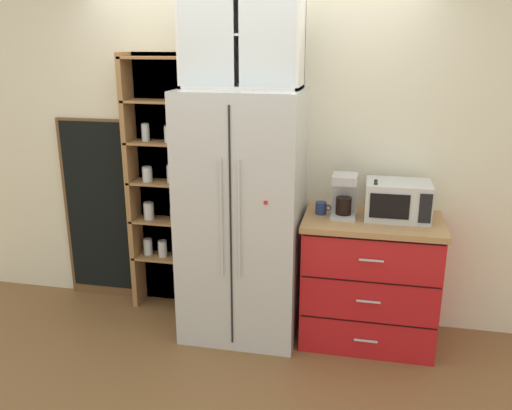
% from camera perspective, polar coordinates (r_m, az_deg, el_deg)
% --- Properties ---
extents(ground_plane, '(10.74, 10.74, 0.00)m').
position_cam_1_polar(ground_plane, '(4.23, -1.40, -13.02)').
color(ground_plane, brown).
extents(wall_back_cream, '(5.04, 0.10, 2.55)m').
position_cam_1_polar(wall_back_cream, '(4.14, -0.24, 5.28)').
color(wall_back_cream, silver).
rests_on(wall_back_cream, ground).
extents(refrigerator, '(0.84, 0.69, 1.82)m').
position_cam_1_polar(refrigerator, '(3.87, -1.45, -1.20)').
color(refrigerator, silver).
rests_on(refrigerator, ground).
extents(pantry_shelf_column, '(0.56, 0.24, 2.05)m').
position_cam_1_polar(pantry_shelf_column, '(4.31, -9.91, 2.23)').
color(pantry_shelf_column, brown).
rests_on(pantry_shelf_column, ground).
extents(counter_cabinet, '(0.96, 0.61, 0.94)m').
position_cam_1_polar(counter_cabinet, '(3.98, 11.99, -7.84)').
color(counter_cabinet, red).
rests_on(counter_cabinet, ground).
extents(microwave, '(0.44, 0.33, 0.26)m').
position_cam_1_polar(microwave, '(3.82, 14.92, 0.50)').
color(microwave, silver).
rests_on(microwave, counter_cabinet).
extents(coffee_maker, '(0.17, 0.20, 0.31)m').
position_cam_1_polar(coffee_maker, '(3.77, 9.42, 1.03)').
color(coffee_maker, '#B7B7BC').
rests_on(coffee_maker, counter_cabinet).
extents(mug_navy, '(0.11, 0.08, 0.09)m').
position_cam_1_polar(mug_navy, '(3.83, 6.98, -0.32)').
color(mug_navy, navy).
rests_on(mug_navy, counter_cabinet).
extents(bottle_cobalt, '(0.07, 0.07, 0.27)m').
position_cam_1_polar(bottle_cobalt, '(3.72, 12.54, 0.05)').
color(bottle_cobalt, navy).
rests_on(bottle_cobalt, counter_cabinet).
extents(bottle_green, '(0.06, 0.06, 0.28)m').
position_cam_1_polar(bottle_green, '(3.76, 12.54, 0.33)').
color(bottle_green, '#285B33').
rests_on(bottle_green, counter_cabinet).
extents(upper_cabinet, '(0.81, 0.32, 0.69)m').
position_cam_1_polar(upper_cabinet, '(3.72, -1.42, 17.67)').
color(upper_cabinet, silver).
rests_on(upper_cabinet, refrigerator).
extents(chalkboard_menu, '(0.60, 0.04, 1.53)m').
position_cam_1_polar(chalkboard_menu, '(4.65, -16.52, -0.50)').
color(chalkboard_menu, brown).
rests_on(chalkboard_menu, ground).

